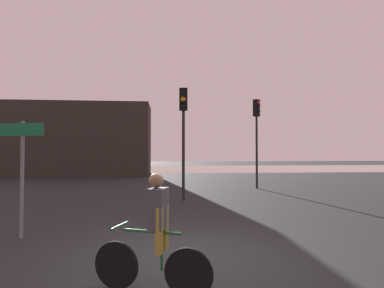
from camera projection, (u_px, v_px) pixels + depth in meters
The scene contains 7 objects.
ground_plane at pixel (187, 258), 5.36m from camera, with size 120.00×120.00×0.00m, color black.
water_strip at pixel (170, 169), 35.45m from camera, with size 80.00×16.00×0.01m, color #9E937F.
distant_building at pixel (58, 140), 24.81m from camera, with size 15.03×4.00×5.94m, color #2D2823.
traffic_light_center at pixel (183, 122), 12.03m from camera, with size 0.34×0.36×4.50m.
traffic_light_far_right at pixel (257, 127), 15.97m from camera, with size 0.41×0.42×4.74m.
direction_sign_post at pixel (22, 162), 6.63m from camera, with size 1.07×0.30×2.60m.
cyclist at pixel (156, 233), 4.01m from camera, with size 1.61×0.71×1.62m.
Camera 1 is at (-0.35, -5.40, 1.90)m, focal length 28.00 mm.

